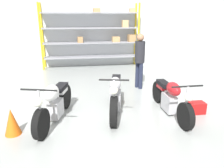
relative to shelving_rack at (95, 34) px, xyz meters
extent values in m
plane|color=#9EA3A0|center=(-0.04, -5.39, -1.48)|extent=(30.00, 30.00, 0.00)
cube|color=silver|center=(-0.04, 0.37, 0.32)|extent=(30.00, 0.08, 3.60)
cylinder|color=gold|center=(-2.33, -0.27, -0.07)|extent=(0.08, 0.08, 2.82)
cylinder|color=gold|center=(1.93, -0.27, -0.07)|extent=(0.08, 0.08, 2.82)
cylinder|color=gold|center=(-2.33, 0.28, -0.07)|extent=(0.08, 0.08, 2.82)
cylinder|color=gold|center=(1.93, 0.28, -0.07)|extent=(0.08, 0.08, 2.82)
cube|color=gray|center=(-0.20, 0.01, -1.01)|extent=(4.25, 0.55, 0.05)
cube|color=gray|center=(-0.20, 0.01, -0.37)|extent=(4.25, 0.55, 0.05)
cube|color=gray|center=(-0.20, 0.01, 0.28)|extent=(4.25, 0.55, 0.05)
cube|color=gray|center=(-0.20, 0.01, 0.92)|extent=(4.25, 0.55, 0.05)
cube|color=tan|center=(0.09, 0.11, 1.03)|extent=(0.30, 0.31, 0.17)
cube|color=#A87F51|center=(-0.69, -0.08, -0.22)|extent=(0.25, 0.33, 0.25)
cube|color=#A87F51|center=(1.66, -0.06, -0.18)|extent=(0.34, 0.33, 0.32)
cube|color=tan|center=(1.68, 0.00, 1.03)|extent=(0.26, 0.32, 0.18)
cube|color=tan|center=(0.93, -0.05, -0.22)|extent=(0.34, 0.25, 0.23)
cube|color=tan|center=(1.33, -0.10, 0.46)|extent=(0.26, 0.28, 0.31)
cylinder|color=black|center=(-1.58, -6.05, -1.18)|extent=(0.28, 0.62, 0.61)
cylinder|color=black|center=(-1.19, -4.60, -1.18)|extent=(0.28, 0.62, 0.61)
cube|color=#ADADB2|center=(-1.37, -5.28, -1.21)|extent=(0.34, 0.50, 0.38)
ellipsoid|color=silver|center=(-1.42, -5.44, -0.77)|extent=(0.41, 0.56, 0.33)
cube|color=black|center=(-1.28, -4.92, -0.82)|extent=(0.37, 0.59, 0.10)
cube|color=silver|center=(-1.26, -4.86, -0.91)|extent=(0.29, 0.42, 0.12)
cylinder|color=#ADADB2|center=(-1.58, -6.03, -0.84)|extent=(0.06, 0.06, 0.67)
sphere|color=silver|center=(-1.60, -6.10, -0.70)|extent=(0.18, 0.18, 0.18)
cylinder|color=black|center=(-1.57, -6.00, -0.50)|extent=(0.68, 0.22, 0.04)
cylinder|color=black|center=(-0.13, -5.78, -1.14)|extent=(0.29, 0.69, 0.67)
cylinder|color=black|center=(0.18, -4.39, -1.14)|extent=(0.29, 0.69, 0.67)
cube|color=#ADADB2|center=(0.04, -5.04, -1.18)|extent=(0.36, 0.54, 0.41)
ellipsoid|color=#B7B7BF|center=(0.00, -5.20, -0.71)|extent=(0.37, 0.55, 0.31)
cube|color=black|center=(0.13, -4.65, -0.76)|extent=(0.34, 0.62, 0.10)
cube|color=#B7B7BF|center=(0.13, -4.63, -0.85)|extent=(0.27, 0.44, 0.12)
cylinder|color=#ADADB2|center=(-0.12, -5.76, -0.80)|extent=(0.06, 0.06, 0.69)
sphere|color=silver|center=(-0.14, -5.83, -0.65)|extent=(0.18, 0.18, 0.18)
cylinder|color=black|center=(-0.11, -5.73, -0.46)|extent=(0.62, 0.17, 0.04)
cylinder|color=black|center=(1.32, -6.15, -1.19)|extent=(0.13, 0.58, 0.58)
cylinder|color=black|center=(1.30, -4.61, -1.19)|extent=(0.13, 0.58, 0.58)
cube|color=#ADADB2|center=(1.31, -5.33, -1.22)|extent=(0.22, 0.50, 0.41)
ellipsoid|color=#B2191E|center=(1.32, -5.50, -0.80)|extent=(0.27, 0.53, 0.31)
cube|color=black|center=(1.31, -4.94, -0.85)|extent=(0.22, 0.55, 0.10)
cube|color=#B2191E|center=(1.31, -4.88, -0.94)|extent=(0.19, 0.38, 0.12)
cylinder|color=#ADADB2|center=(1.32, -6.13, -0.87)|extent=(0.05, 0.05, 0.64)
sphere|color=silver|center=(1.32, -6.20, -0.74)|extent=(0.18, 0.18, 0.18)
cylinder|color=black|center=(1.32, -6.10, -0.55)|extent=(0.67, 0.04, 0.04)
cylinder|color=#1E2338|center=(1.08, -3.26, -1.05)|extent=(0.13, 0.13, 0.85)
cylinder|color=#1E2338|center=(1.15, -3.42, -1.05)|extent=(0.13, 0.13, 0.85)
cylinder|color=#232328|center=(1.12, -3.34, -0.29)|extent=(0.42, 0.42, 0.67)
sphere|color=#9E7051|center=(1.12, -3.34, 0.16)|extent=(0.23, 0.23, 0.23)
cube|color=red|center=(1.95, -5.46, -1.34)|extent=(0.44, 0.26, 0.28)
cone|color=orange|center=(-2.18, -5.81, -1.20)|extent=(0.32, 0.32, 0.55)
camera|label=1|loc=(-0.83, -9.97, 0.81)|focal=35.00mm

